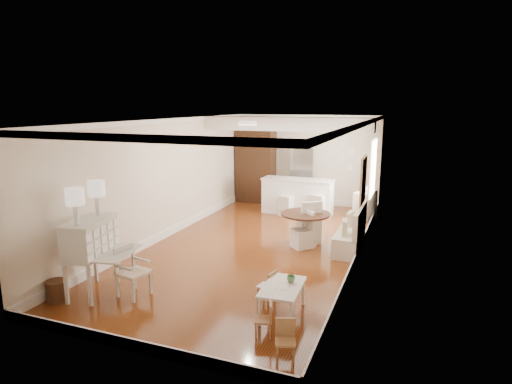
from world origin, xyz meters
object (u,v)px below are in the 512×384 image
Objects in this scene: wicker_basket at (57,291)px; kids_table at (282,300)px; bar_stool_left at (287,200)px; sideboard at (365,205)px; bar_stool_right at (319,199)px; dining_table at (305,229)px; kids_chair_b at (266,286)px; secretary_bureau at (91,257)px; breakfast_counter at (298,196)px; slip_chair_far at (309,221)px; fridge at (313,178)px; kids_chair_c at (285,341)px; gustavian_armchair at (133,272)px; kids_chair_a at (263,319)px; pantry_cabinet at (256,167)px; slip_chair_near at (302,230)px.

kids_table is at bearing 13.35° from wicker_basket.
kids_table is (3.55, 0.84, 0.06)m from wicker_basket.
bar_stool_left is 1.14× the size of sideboard.
kids_table is 5.81m from bar_stool_right.
dining_table is (3.07, 4.12, 0.20)m from wicker_basket.
dining_table reaches higher than kids_chair_b.
bar_stool_left is (1.59, 6.03, -0.18)m from secretary_bureau.
breakfast_counter reaches higher than bar_stool_left.
fridge reaches higher than slip_chair_far.
kids_chair_c is at bearing -3.78° from wicker_basket.
kids_chair_b is at bearing -63.36° from gustavian_armchair.
secretary_bureau reaches higher than gustavian_armchair.
dining_table is at bearing -71.04° from breakfast_counter.
pantry_cabinet is at bearing -178.72° from kids_chair_a.
kids_chair_c is 7.15m from sideboard.
secretary_bureau reaches higher than dining_table.
slip_chair_far is (-0.41, 4.21, 0.25)m from kids_chair_a.
slip_chair_near is 0.78× the size of bar_stool_right.
slip_chair_near is at bearing 166.55° from kids_chair_a.
sideboard is (0.56, 6.72, 0.14)m from kids_chair_a.
breakfast_counter is at bearing 150.07° from slip_chair_near.
fridge reaches higher than wicker_basket.
pantry_cabinet is at bearing 179.10° from fridge.
bar_stool_right is 2.77m from pantry_cabinet.
fridge is (2.00, 7.41, 0.26)m from secretary_bureau.
bar_stool_left is (-1.13, 2.35, 0.09)m from dining_table.
sideboard reaches higher than kids_chair_b.
secretary_bureau is 1.56× the size of slip_chair_near.
wicker_basket is at bearing -166.65° from kids_table.
kids_chair_a is 0.96× the size of kids_chair_c.
kids_chair_c is at bearing -75.80° from breakfast_counter.
bar_stool_left reaches higher than kids_chair_a.
gustavian_armchair is 4.28m from slip_chair_far.
sideboard is (4.05, 6.89, 0.22)m from wicker_basket.
kids_table is (3.20, 0.40, -0.41)m from secretary_bureau.
kids_chair_c is at bearing -78.81° from dining_table.
pantry_cabinet is at bearing -85.59° from slip_chair_far.
slip_chair_far reaches higher than gustavian_armchair.
kids_chair_a is 0.28× the size of fridge.
kids_table is 0.68m from kids_chair_a.
sideboard is at bearing 48.08° from secretary_bureau.
kids_chair_a is 0.61× the size of sideboard.
secretary_bureau is 3.78× the size of wicker_basket.
secretary_bureau is 2.95m from kids_chair_b.
slip_chair_near is (-0.03, -0.17, 0.04)m from dining_table.
slip_chair_near is 0.83× the size of slip_chair_far.
slip_chair_near reaches higher than sideboard.
wicker_basket is 4.99m from slip_chair_near.
dining_table is 2.84m from breakfast_counter.
fridge is (0.20, 1.05, 0.39)m from breakfast_counter.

